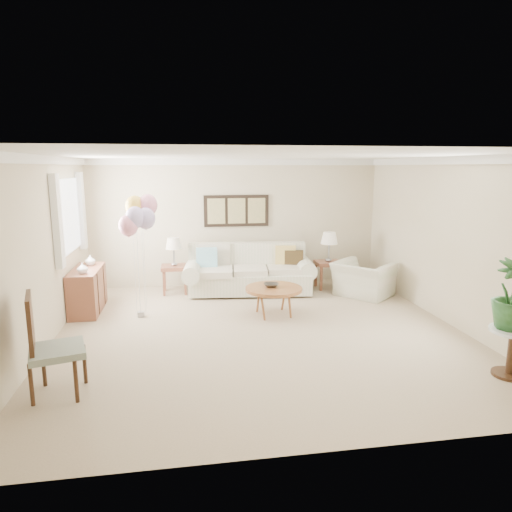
# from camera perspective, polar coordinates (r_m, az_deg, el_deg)

# --- Properties ---
(ground_plane) EXTENTS (6.00, 6.00, 0.00)m
(ground_plane) POSITION_cam_1_polar(r_m,az_deg,el_deg) (6.96, 0.61, -9.46)
(ground_plane) COLOR tan
(room_shell) EXTENTS (6.04, 6.04, 2.60)m
(room_shell) POSITION_cam_1_polar(r_m,az_deg,el_deg) (6.64, -0.43, 4.02)
(room_shell) COLOR beige
(room_shell) RESTS_ON ground
(wall_art_triptych) EXTENTS (1.35, 0.06, 0.65)m
(wall_art_triptych) POSITION_cam_1_polar(r_m,az_deg,el_deg) (9.50, -2.45, 5.66)
(wall_art_triptych) COLOR black
(wall_art_triptych) RESTS_ON ground
(sofa) EXTENTS (2.66, 1.19, 0.95)m
(sofa) POSITION_cam_1_polar(r_m,az_deg,el_deg) (9.01, -0.81, -2.20)
(sofa) COLOR beige
(sofa) RESTS_ON ground
(end_table_left) EXTENTS (0.51, 0.46, 0.55)m
(end_table_left) POSITION_cam_1_polar(r_m,az_deg,el_deg) (9.06, -10.16, -1.73)
(end_table_left) COLOR brown
(end_table_left) RESTS_ON ground
(end_table_right) EXTENTS (0.51, 0.47, 0.56)m
(end_table_right) POSITION_cam_1_polar(r_m,az_deg,el_deg) (9.40, 9.04, -1.20)
(end_table_right) COLOR brown
(end_table_right) RESTS_ON ground
(lamp_left) EXTENTS (0.31, 0.31, 0.55)m
(lamp_left) POSITION_cam_1_polar(r_m,az_deg,el_deg) (8.96, -10.27, 1.45)
(lamp_left) COLOR gray
(lamp_left) RESTS_ON end_table_left
(lamp_right) EXTENTS (0.34, 0.34, 0.60)m
(lamp_right) POSITION_cam_1_polar(r_m,az_deg,el_deg) (9.30, 9.14, 2.11)
(lamp_right) COLOR gray
(lamp_right) RESTS_ON end_table_right
(coffee_table) EXTENTS (0.95, 0.95, 0.48)m
(coffee_table) POSITION_cam_1_polar(r_m,az_deg,el_deg) (7.59, 2.24, -4.22)
(coffee_table) COLOR brown
(coffee_table) RESTS_ON ground
(decor_bowl) EXTENTS (0.30, 0.30, 0.06)m
(decor_bowl) POSITION_cam_1_polar(r_m,az_deg,el_deg) (7.61, 1.92, -3.66)
(decor_bowl) COLOR #2D2821
(decor_bowl) RESTS_ON coffee_table
(armchair) EXTENTS (1.33, 1.34, 0.66)m
(armchair) POSITION_cam_1_polar(r_m,az_deg,el_deg) (8.98, 13.24, -2.84)
(armchair) COLOR beige
(armchair) RESTS_ON ground
(accent_chair) EXTENTS (0.68, 0.68, 1.13)m
(accent_chair) POSITION_cam_1_polar(r_m,az_deg,el_deg) (5.44, -24.53, -9.91)
(accent_chair) COLOR gray
(accent_chair) RESTS_ON ground
(credenza) EXTENTS (0.46, 1.20, 0.74)m
(credenza) POSITION_cam_1_polar(r_m,az_deg,el_deg) (8.35, -20.31, -4.00)
(credenza) COLOR brown
(credenza) RESTS_ON ground
(vase_white) EXTENTS (0.19, 0.19, 0.18)m
(vase_white) POSITION_cam_1_polar(r_m,az_deg,el_deg) (7.90, -20.87, -1.44)
(vase_white) COLOR silver
(vase_white) RESTS_ON credenza
(vase_sage) EXTENTS (0.23, 0.23, 0.18)m
(vase_sage) POSITION_cam_1_polar(r_m,az_deg,el_deg) (8.54, -20.01, -0.49)
(vase_sage) COLOR silver
(vase_sage) RESTS_ON credenza
(balloon_cluster) EXTENTS (0.60, 0.56, 2.02)m
(balloon_cluster) POSITION_cam_1_polar(r_m,az_deg,el_deg) (7.52, -14.48, 4.97)
(balloon_cluster) COLOR gray
(balloon_cluster) RESTS_ON ground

